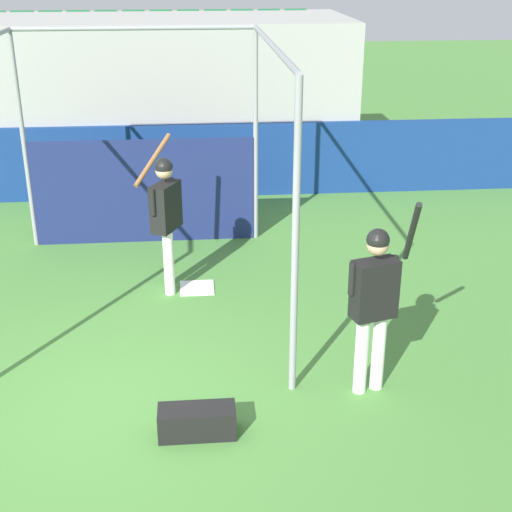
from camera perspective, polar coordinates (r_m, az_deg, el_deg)
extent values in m
plane|color=#477F38|center=(7.16, -11.22, -11.75)|extent=(60.00, 60.00, 0.00)
cube|color=navy|center=(12.75, -8.80, 7.42)|extent=(24.00, 0.12, 1.30)
cube|color=#9E9E99|center=(14.19, -8.64, 12.44)|extent=(7.60, 3.20, 2.95)
cube|color=#195B33|center=(13.43, -19.64, 10.23)|extent=(0.45, 0.40, 0.10)
cube|color=#195B33|center=(13.55, -19.60, 11.35)|extent=(0.45, 0.06, 0.40)
cube|color=#195B33|center=(13.30, -17.31, 10.41)|extent=(0.45, 0.40, 0.10)
cube|color=#195B33|center=(13.43, -17.28, 11.54)|extent=(0.45, 0.06, 0.40)
cube|color=#195B33|center=(13.20, -14.94, 10.58)|extent=(0.45, 0.40, 0.10)
cube|color=#195B33|center=(13.33, -14.93, 11.71)|extent=(0.45, 0.06, 0.40)
cube|color=#195B33|center=(13.11, -12.54, 10.73)|extent=(0.45, 0.40, 0.10)
cube|color=#195B33|center=(13.24, -12.53, 11.87)|extent=(0.45, 0.06, 0.40)
cube|color=#195B33|center=(13.06, -10.10, 10.86)|extent=(0.45, 0.40, 0.10)
cube|color=#195B33|center=(13.19, -10.11, 12.00)|extent=(0.45, 0.06, 0.40)
cube|color=#195B33|center=(13.02, -7.65, 10.98)|extent=(0.45, 0.40, 0.10)
cube|color=#195B33|center=(13.15, -7.68, 12.12)|extent=(0.45, 0.06, 0.40)
cube|color=#195B33|center=(13.01, -5.18, 11.08)|extent=(0.45, 0.40, 0.10)
cube|color=#195B33|center=(13.14, -5.23, 12.22)|extent=(0.45, 0.06, 0.40)
cube|color=#195B33|center=(13.02, -2.72, 11.15)|extent=(0.45, 0.40, 0.10)
cube|color=#195B33|center=(13.15, -2.77, 12.30)|extent=(0.45, 0.06, 0.40)
cube|color=#195B33|center=(13.05, -0.26, 11.21)|extent=(0.45, 0.40, 0.10)
cube|color=#195B33|center=(13.18, -0.33, 12.35)|extent=(0.45, 0.06, 0.40)
cube|color=#195B33|center=(13.11, 2.18, 11.25)|extent=(0.45, 0.40, 0.10)
cube|color=#195B33|center=(13.24, 2.10, 12.38)|extent=(0.45, 0.06, 0.40)
cube|color=#195B33|center=(13.19, 4.60, 11.26)|extent=(0.45, 0.40, 0.10)
cube|color=#195B33|center=(13.32, 4.51, 12.39)|extent=(0.45, 0.06, 0.40)
cube|color=#195B33|center=(14.12, -19.11, 12.54)|extent=(0.45, 0.40, 0.10)
cube|color=#195B33|center=(14.25, -19.07, 13.58)|extent=(0.45, 0.06, 0.40)
cube|color=#195B33|center=(14.00, -16.88, 12.73)|extent=(0.45, 0.40, 0.10)
cube|color=#195B33|center=(14.13, -16.85, 13.78)|extent=(0.45, 0.06, 0.40)
cube|color=#195B33|center=(13.90, -14.61, 12.90)|extent=(0.45, 0.40, 0.10)
cube|color=#195B33|center=(14.04, -14.59, 13.95)|extent=(0.45, 0.06, 0.40)
cube|color=#195B33|center=(13.82, -12.30, 13.06)|extent=(0.45, 0.40, 0.10)
cube|color=#195B33|center=(13.96, -12.30, 14.11)|extent=(0.45, 0.06, 0.40)
cube|color=#195B33|center=(13.76, -9.97, 13.19)|extent=(0.45, 0.40, 0.10)
cube|color=#195B33|center=(13.91, -9.98, 14.25)|extent=(0.45, 0.06, 0.40)
cube|color=#195B33|center=(13.73, -7.62, 13.31)|extent=(0.45, 0.40, 0.10)
cube|color=#195B33|center=(13.87, -7.65, 14.37)|extent=(0.45, 0.06, 0.40)
cube|color=#195B33|center=(13.72, -5.27, 13.40)|extent=(0.45, 0.40, 0.10)
cube|color=#195B33|center=(13.86, -5.30, 14.46)|extent=(0.45, 0.06, 0.40)
cube|color=#195B33|center=(13.73, -2.91, 13.48)|extent=(0.45, 0.40, 0.10)
cube|color=#195B33|center=(13.87, -2.96, 14.54)|extent=(0.45, 0.06, 0.40)
cube|color=#195B33|center=(13.76, -0.55, 13.53)|extent=(0.45, 0.40, 0.10)
cube|color=#195B33|center=(13.90, -0.62, 14.58)|extent=(0.45, 0.06, 0.40)
cube|color=#195B33|center=(13.81, 1.79, 13.55)|extent=(0.45, 0.40, 0.10)
cube|color=#195B33|center=(13.96, 1.71, 14.61)|extent=(0.45, 0.06, 0.40)
cube|color=#195B33|center=(13.89, 4.11, 13.56)|extent=(0.45, 0.40, 0.10)
cube|color=#195B33|center=(14.03, 4.02, 14.61)|extent=(0.45, 0.06, 0.40)
cube|color=#195B33|center=(14.83, -18.63, 14.63)|extent=(0.45, 0.40, 0.10)
cube|color=#195B33|center=(14.97, -18.59, 15.60)|extent=(0.45, 0.06, 0.40)
cube|color=#195B33|center=(14.71, -16.48, 14.82)|extent=(0.45, 0.40, 0.10)
cube|color=#195B33|center=(14.86, -16.46, 15.80)|extent=(0.45, 0.06, 0.40)
cube|color=#195B33|center=(14.62, -14.30, 15.00)|extent=(0.45, 0.40, 0.10)
cube|color=#195B33|center=(14.77, -14.28, 15.98)|extent=(0.45, 0.06, 0.40)
cube|color=#195B33|center=(14.55, -12.08, 15.16)|extent=(0.45, 0.40, 0.10)
cube|color=#195B33|center=(14.70, -12.08, 16.14)|extent=(0.45, 0.06, 0.40)
cube|color=#195B33|center=(14.49, -9.85, 15.29)|extent=(0.45, 0.40, 0.10)
cube|color=#195B33|center=(14.64, -9.86, 16.28)|extent=(0.45, 0.06, 0.40)
cube|color=#195B33|center=(14.46, -7.60, 15.40)|extent=(0.45, 0.40, 0.10)
cube|color=#195B33|center=(14.61, -7.62, 16.39)|extent=(0.45, 0.06, 0.40)
cube|color=#195B33|center=(14.45, -5.34, 15.50)|extent=(0.45, 0.40, 0.10)
cube|color=#195B33|center=(14.60, -5.38, 16.48)|extent=(0.45, 0.06, 0.40)
cube|color=#195B33|center=(14.46, -3.08, 15.56)|extent=(0.45, 0.40, 0.10)
cube|color=#195B33|center=(14.61, -3.13, 16.55)|extent=(0.45, 0.06, 0.40)
cube|color=#195B33|center=(14.49, -0.82, 15.61)|extent=(0.45, 0.40, 0.10)
cube|color=#195B33|center=(14.64, -0.88, 16.59)|extent=(0.45, 0.06, 0.40)
cube|color=#195B33|center=(14.54, 1.42, 15.63)|extent=(0.45, 0.40, 0.10)
cube|color=#195B33|center=(14.69, 1.35, 16.61)|extent=(0.45, 0.06, 0.40)
cube|color=#195B33|center=(14.61, 3.65, 15.63)|extent=(0.45, 0.40, 0.10)
cube|color=#195B33|center=(14.76, 3.56, 16.61)|extent=(0.45, 0.06, 0.40)
cube|color=#195B33|center=(15.56, -18.18, 16.53)|extent=(0.45, 0.40, 0.10)
cube|color=#195B33|center=(15.71, -18.15, 17.44)|extent=(0.45, 0.06, 0.40)
cube|color=#195B33|center=(15.45, -16.11, 16.72)|extent=(0.45, 0.40, 0.10)
cube|color=#195B33|center=(15.61, -16.09, 17.63)|extent=(0.45, 0.06, 0.40)
cube|color=#195B33|center=(15.36, -14.01, 16.90)|extent=(0.45, 0.40, 0.10)
cube|color=#195B33|center=(15.52, -14.00, 17.81)|extent=(0.45, 0.06, 0.40)
cube|color=#195B33|center=(15.29, -11.88, 17.05)|extent=(0.45, 0.40, 0.10)
cube|color=#195B33|center=(15.45, -11.88, 17.97)|extent=(0.45, 0.06, 0.40)
cube|color=#195B33|center=(15.24, -9.74, 17.19)|extent=(0.45, 0.40, 0.10)
cube|color=#195B33|center=(15.40, -9.75, 18.10)|extent=(0.45, 0.06, 0.40)
cube|color=#195B33|center=(15.21, -7.58, 17.30)|extent=(0.45, 0.40, 0.10)
cube|color=#195B33|center=(15.37, -7.60, 18.22)|extent=(0.45, 0.06, 0.40)
cube|color=#195B33|center=(15.20, -5.41, 17.39)|extent=(0.45, 0.40, 0.10)
cube|color=#195B33|center=(15.36, -5.44, 18.30)|extent=(0.45, 0.06, 0.40)
cube|color=#195B33|center=(15.21, -3.24, 17.45)|extent=(0.45, 0.40, 0.10)
cube|color=#195B33|center=(15.37, -3.28, 18.37)|extent=(0.45, 0.06, 0.40)
cube|color=#195B33|center=(15.24, -1.07, 17.49)|extent=(0.45, 0.40, 0.10)
cube|color=#195B33|center=(15.40, -1.13, 18.41)|extent=(0.45, 0.06, 0.40)
cube|color=#195B33|center=(15.29, 1.09, 17.51)|extent=(0.45, 0.40, 0.10)
cube|color=#195B33|center=(15.44, 1.02, 18.42)|extent=(0.45, 0.06, 0.40)
cube|color=#195B33|center=(15.35, 3.23, 17.50)|extent=(0.45, 0.40, 0.10)
cube|color=#195B33|center=(15.51, 3.15, 18.42)|extent=(0.45, 0.06, 0.40)
cylinder|color=gray|center=(6.58, 3.16, 0.83)|extent=(0.07, 0.07, 3.10)
cylinder|color=gray|center=(10.74, -18.08, 8.58)|extent=(0.07, 0.07, 3.10)
cylinder|color=gray|center=(10.51, -0.03, 9.41)|extent=(0.07, 0.07, 3.10)
cylinder|color=gray|center=(8.20, 1.30, 16.52)|extent=(0.06, 4.15, 0.06)
cylinder|color=gray|center=(10.24, -9.73, 17.53)|extent=(3.30, 0.06, 0.06)
cube|color=navy|center=(10.69, -8.91, 5.09)|extent=(3.23, 0.03, 1.57)
cube|color=white|center=(9.34, -4.74, -2.56)|extent=(0.44, 0.44, 0.02)
cylinder|color=white|center=(9.06, -6.98, -0.61)|extent=(0.17, 0.17, 0.84)
cylinder|color=white|center=(9.28, -7.04, -0.01)|extent=(0.17, 0.17, 0.84)
cube|color=black|center=(8.91, -7.23, 3.94)|extent=(0.40, 0.51, 0.60)
sphere|color=tan|center=(8.77, -7.38, 6.79)|extent=(0.21, 0.21, 0.21)
sphere|color=black|center=(8.76, -7.40, 7.09)|extent=(0.22, 0.22, 0.22)
cylinder|color=black|center=(8.69, -8.26, 4.30)|extent=(0.09, 0.09, 0.33)
cylinder|color=black|center=(9.09, -6.78, 5.24)|extent=(0.09, 0.09, 0.33)
cylinder|color=brown|center=(9.13, -8.27, 7.62)|extent=(0.49, 0.64, 0.55)
sphere|color=brown|center=(8.99, -6.41, 5.81)|extent=(0.08, 0.08, 0.08)
cylinder|color=white|center=(7.11, 8.42, -7.87)|extent=(0.16, 0.16, 0.82)
cylinder|color=white|center=(7.19, 9.76, -7.55)|extent=(0.16, 0.16, 0.82)
cube|color=black|center=(6.82, 9.46, -2.64)|extent=(0.47, 0.33, 0.58)
sphere|color=tan|center=(6.64, 9.71, 0.90)|extent=(0.21, 0.21, 0.21)
sphere|color=black|center=(6.62, 9.74, 1.27)|extent=(0.22, 0.22, 0.22)
cylinder|color=black|center=(6.69, 7.70, -1.80)|extent=(0.09, 0.09, 0.32)
cylinder|color=black|center=(6.91, 10.97, -1.21)|extent=(0.09, 0.09, 0.32)
cylinder|color=black|center=(6.79, 12.36, 1.87)|extent=(0.14, 0.55, 0.75)
sphere|color=black|center=(6.89, 10.05, -0.84)|extent=(0.08, 0.08, 0.08)
cube|color=black|center=(6.62, -4.74, -13.06)|extent=(0.70, 0.28, 0.28)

